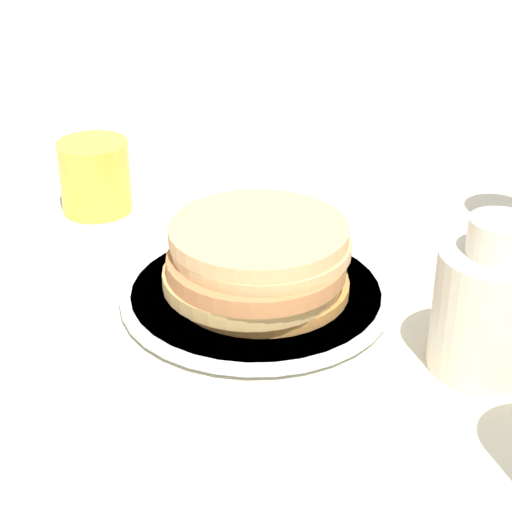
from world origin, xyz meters
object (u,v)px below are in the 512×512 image
at_px(plate, 256,294).
at_px(juice_glass, 95,176).
at_px(cream_jug, 490,303).
at_px(pancake_stack, 258,260).

xyz_separation_m(plate, juice_glass, (-0.25, 0.10, 0.03)).
bearing_deg(cream_jug, juice_glass, 167.50).
distance_m(pancake_stack, juice_glass, 0.27).
bearing_deg(plate, pancake_stack, -25.31).
height_order(juice_glass, cream_jug, cream_jug).
height_order(plate, juice_glass, juice_glass).
xyz_separation_m(plate, cream_jug, (0.21, -0.00, 0.05)).
bearing_deg(plate, cream_jug, -1.02).
relative_size(plate, juice_glass, 3.11).
bearing_deg(cream_jug, pancake_stack, 179.35).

